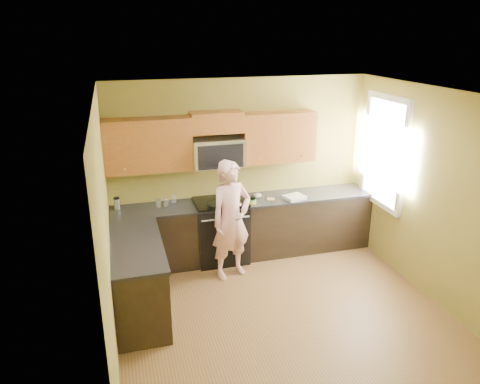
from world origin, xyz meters
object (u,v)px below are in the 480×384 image
object	(u,v)px
woman	(231,220)
stove	(221,230)
microwave	(218,166)
travel_mug	(117,209)
butter_tub	(252,203)
frying_pan	(218,208)

from	to	relation	value
woman	stove	bearing A→B (deg)	74.03
stove	woman	world-z (taller)	woman
microwave	stove	bearing A→B (deg)	-90.00
travel_mug	stove	bearing A→B (deg)	-5.39
microwave	travel_mug	distance (m)	1.57
stove	travel_mug	distance (m)	1.55
butter_tub	travel_mug	bearing A→B (deg)	171.56
woman	frying_pan	distance (m)	0.31
microwave	woman	size ratio (longest dim) A/B	0.45
microwave	butter_tub	distance (m)	0.74
microwave	woman	world-z (taller)	woman
stove	woman	bearing A→B (deg)	-86.72
stove	butter_tub	bearing A→B (deg)	-18.16
frying_pan	butter_tub	bearing A→B (deg)	25.36
woman	frying_pan	bearing A→B (deg)	96.01
stove	travel_mug	world-z (taller)	travel_mug
stove	woman	xyz separation A→B (m)	(0.03, -0.53, 0.38)
travel_mug	microwave	bearing A→B (deg)	-0.56
travel_mug	butter_tub	bearing A→B (deg)	-8.44
stove	travel_mug	xyz separation A→B (m)	(-1.48, 0.14, 0.45)
microwave	frying_pan	world-z (taller)	microwave
butter_tub	microwave	bearing A→B (deg)	148.67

